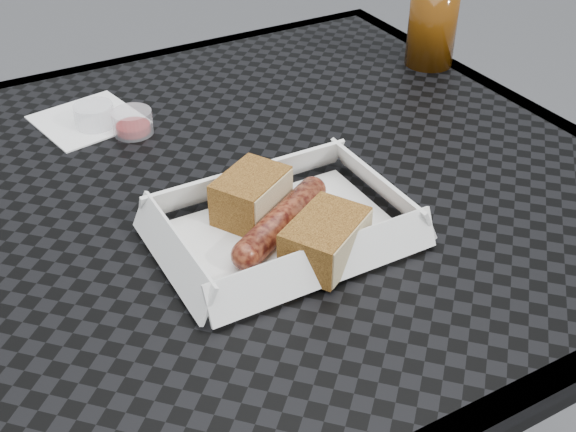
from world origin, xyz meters
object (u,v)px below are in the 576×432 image
object	(u,v)px
food_tray	(283,234)
bratwurst	(281,221)
patio_table	(267,225)
drink_glass	(433,22)

from	to	relation	value
food_tray	bratwurst	size ratio (longest dim) A/B	1.57
patio_table	drink_glass	world-z (taller)	drink_glass
patio_table	bratwurst	distance (m)	0.16
patio_table	bratwurst	size ratio (longest dim) A/B	5.71
food_tray	bratwurst	distance (m)	0.02
food_tray	drink_glass	xyz separation A→B (m)	(0.40, 0.27, 0.06)
patio_table	drink_glass	size ratio (longest dim) A/B	6.30
food_tray	drink_glass	world-z (taller)	drink_glass
patio_table	bratwurst	world-z (taller)	bratwurst
bratwurst	food_tray	bearing A→B (deg)	-0.62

